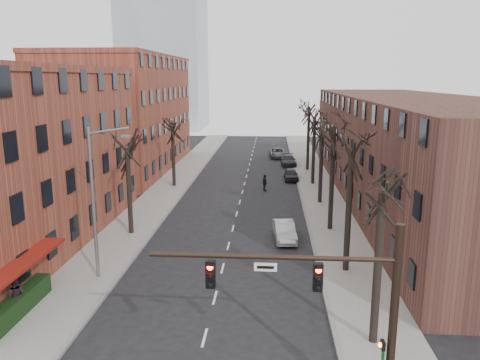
# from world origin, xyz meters

# --- Properties ---
(sidewalk_left) EXTENTS (4.00, 90.00, 0.15)m
(sidewalk_left) POSITION_xyz_m (-8.00, 35.00, 0.07)
(sidewalk_left) COLOR gray
(sidewalk_left) RESTS_ON ground
(sidewalk_right) EXTENTS (4.00, 90.00, 0.15)m
(sidewalk_right) POSITION_xyz_m (8.00, 35.00, 0.07)
(sidewalk_right) COLOR gray
(sidewalk_right) RESTS_ON ground
(building_left_far) EXTENTS (12.00, 28.00, 14.00)m
(building_left_far) POSITION_xyz_m (-16.00, 44.00, 7.00)
(building_left_far) COLOR brown
(building_left_far) RESTS_ON ground
(building_right) EXTENTS (12.00, 50.00, 10.00)m
(building_right) POSITION_xyz_m (16.00, 30.00, 5.00)
(building_right) COLOR #533026
(building_right) RESTS_ON ground
(awning_left) EXTENTS (1.20, 7.00, 0.15)m
(awning_left) POSITION_xyz_m (-9.40, 6.00, 0.00)
(awning_left) COLOR maroon
(awning_left) RESTS_ON ground
(hedge) EXTENTS (0.80, 6.00, 1.00)m
(hedge) POSITION_xyz_m (-9.50, 5.00, 0.65)
(hedge) COLOR #1A3412
(hedge) RESTS_ON sidewalk_left
(tree_right_a) EXTENTS (5.20, 5.20, 10.00)m
(tree_right_a) POSITION_xyz_m (7.60, 4.00, 0.00)
(tree_right_a) COLOR black
(tree_right_a) RESTS_ON ground
(tree_right_b) EXTENTS (5.20, 5.20, 10.80)m
(tree_right_b) POSITION_xyz_m (7.60, 12.00, 0.00)
(tree_right_b) COLOR black
(tree_right_b) RESTS_ON ground
(tree_right_c) EXTENTS (5.20, 5.20, 11.60)m
(tree_right_c) POSITION_xyz_m (7.60, 20.00, 0.00)
(tree_right_c) COLOR black
(tree_right_c) RESTS_ON ground
(tree_right_d) EXTENTS (5.20, 5.20, 10.00)m
(tree_right_d) POSITION_xyz_m (7.60, 28.00, 0.00)
(tree_right_d) COLOR black
(tree_right_d) RESTS_ON ground
(tree_right_e) EXTENTS (5.20, 5.20, 10.80)m
(tree_right_e) POSITION_xyz_m (7.60, 36.00, 0.00)
(tree_right_e) COLOR black
(tree_right_e) RESTS_ON ground
(tree_right_f) EXTENTS (5.20, 5.20, 11.60)m
(tree_right_f) POSITION_xyz_m (7.60, 44.00, 0.00)
(tree_right_f) COLOR black
(tree_right_f) RESTS_ON ground
(tree_left_a) EXTENTS (5.20, 5.20, 9.50)m
(tree_left_a) POSITION_xyz_m (-7.60, 18.00, 0.00)
(tree_left_a) COLOR black
(tree_left_a) RESTS_ON ground
(tree_left_b) EXTENTS (5.20, 5.20, 9.50)m
(tree_left_b) POSITION_xyz_m (-7.60, 34.00, 0.00)
(tree_left_b) COLOR black
(tree_left_b) RESTS_ON ground
(signal_mast_arm) EXTENTS (8.14, 0.30, 7.20)m
(signal_mast_arm) POSITION_xyz_m (5.45, -1.00, 4.40)
(signal_mast_arm) COLOR black
(signal_mast_arm) RESTS_ON ground
(streetlight) EXTENTS (2.45, 0.22, 9.03)m
(streetlight) POSITION_xyz_m (-7.03, 10.00, 5.01)
(streetlight) COLOR slate
(streetlight) RESTS_ON ground
(silver_sedan) EXTENTS (1.79, 4.22, 1.35)m
(silver_sedan) POSITION_xyz_m (4.00, 17.58, 0.68)
(silver_sedan) COLOR #AAACB1
(silver_sedan) RESTS_ON ground
(parked_car_near) EXTENTS (1.73, 3.99, 1.34)m
(parked_car_near) POSITION_xyz_m (5.30, 38.21, 0.67)
(parked_car_near) COLOR black
(parked_car_near) RESTS_ON ground
(parked_car_mid) EXTENTS (2.12, 4.90, 1.41)m
(parked_car_mid) POSITION_xyz_m (5.30, 47.47, 0.70)
(parked_car_mid) COLOR #202129
(parked_car_mid) RESTS_ON ground
(parked_car_far) EXTENTS (2.68, 5.21, 1.41)m
(parked_car_far) POSITION_xyz_m (3.93, 53.81, 0.70)
(parked_car_far) COLOR #54565B
(parked_car_far) RESTS_ON ground
(pedestrian_b) EXTENTS (1.06, 0.89, 1.93)m
(pedestrian_b) POSITION_xyz_m (-9.60, 5.33, 1.11)
(pedestrian_b) COLOR black
(pedestrian_b) RESTS_ON sidewalk_left
(pedestrian_crossing) EXTENTS (0.80, 1.14, 1.80)m
(pedestrian_crossing) POSITION_xyz_m (2.32, 32.57, 0.90)
(pedestrian_crossing) COLOR black
(pedestrian_crossing) RESTS_ON ground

